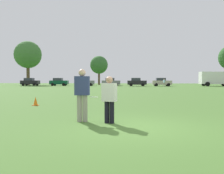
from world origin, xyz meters
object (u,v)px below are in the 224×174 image
object	(u,v)px
parked_car_mid_left	(59,82)
parked_car_center	(85,82)
bystander_field_marshal	(164,82)
player_thrower	(82,92)
parked_car_near_right	(137,82)
parked_car_near_left	(30,82)
traffic_cone	(36,101)
frisbee	(94,97)
player_defender	(109,97)
box_truck	(219,78)
parked_car_mid_right	(111,82)
parked_car_far_right	(162,82)

from	to	relation	value
parked_car_mid_left	parked_car_center	distance (m)	6.23
bystander_field_marshal	player_thrower	bearing A→B (deg)	-98.67
parked_car_near_right	parked_car_near_left	bearing A→B (deg)	178.55
parked_car_near_right	traffic_cone	bearing A→B (deg)	-96.52
parked_car_mid_left	traffic_cone	bearing A→B (deg)	-72.70
frisbee	bystander_field_marshal	xyz separation A→B (m)	(6.16, 43.42, 0.04)
player_defender	bystander_field_marshal	size ratio (longest dim) A/B	0.97
traffic_cone	parked_car_mid_left	bearing A→B (deg)	107.30
parked_car_center	parked_car_near_right	size ratio (longest dim) A/B	1.00
frisbee	parked_car_near_right	xyz separation A→B (m)	(0.49, 47.05, 0.06)
box_truck	bystander_field_marshal	distance (m)	13.56
parked_car_near_left	parked_car_mid_left	xyz separation A→B (m)	(6.95, 0.33, 0.00)
player_thrower	player_defender	xyz separation A→B (m)	(0.97, -0.19, -0.15)
player_defender	parked_car_mid_right	distance (m)	48.76
traffic_cone	parked_car_near_right	world-z (taller)	parked_car_near_right
bystander_field_marshal	traffic_cone	bearing A→B (deg)	-105.26
player_thrower	traffic_cone	xyz separation A→B (m)	(-3.87, 4.92, -0.79)
parked_car_mid_right	box_truck	distance (m)	23.95
parked_car_near_left	parked_car_center	bearing A→B (deg)	2.67
parked_car_near_left	parked_car_far_right	bearing A→B (deg)	-0.67
frisbee	parked_car_near_left	xyz separation A→B (m)	(-24.64, 47.68, 0.06)
frisbee	parked_car_mid_right	bearing A→B (deg)	96.40
traffic_cone	bystander_field_marshal	world-z (taller)	bystander_field_marshal
player_defender	parked_car_near_left	xyz separation A→B (m)	(-25.17, 47.74, 0.05)
frisbee	parked_car_near_left	distance (m)	53.67
parked_car_mid_left	parked_car_mid_right	bearing A→B (deg)	1.53
player_defender	parked_car_mid_right	size ratio (longest dim) A/B	0.36
parked_car_mid_right	parked_car_near_right	xyz separation A→B (m)	(5.92, -1.29, 0.00)
parked_car_mid_left	box_truck	bearing A→B (deg)	1.50
player_thrower	parked_car_near_left	world-z (taller)	parked_car_near_left
parked_car_mid_left	player_defender	bearing A→B (deg)	-69.25
parked_car_mid_right	box_truck	xyz separation A→B (m)	(23.93, 0.62, 0.83)
player_defender	parked_car_mid_left	world-z (taller)	parked_car_mid_left
parked_car_near_right	box_truck	world-z (taller)	box_truck
parked_car_near_right	bystander_field_marshal	xyz separation A→B (m)	(5.67, -3.63, -0.02)
parked_car_near_left	box_truck	world-z (taller)	box_truck
frisbee	parked_car_near_right	bearing A→B (deg)	89.40
parked_car_far_right	box_truck	bearing A→B (deg)	7.44
parked_car_near_left	parked_car_mid_right	world-z (taller)	same
parked_car_mid_left	parked_car_near_right	world-z (taller)	same
parked_car_mid_left	parked_car_far_right	xyz separation A→B (m)	(23.65, -0.69, 0.00)
player_defender	frisbee	bearing A→B (deg)	173.62
parked_car_center	bystander_field_marshal	size ratio (longest dim) A/B	2.70
player_thrower	box_truck	world-z (taller)	box_truck
player_defender	frisbee	xyz separation A→B (m)	(-0.53, 0.06, -0.00)
player_thrower	bystander_field_marshal	world-z (taller)	player_thrower
traffic_cone	parked_car_mid_left	xyz separation A→B (m)	(-13.38, 42.95, 0.69)
player_defender	traffic_cone	world-z (taller)	player_defender
player_defender	box_truck	world-z (taller)	box_truck
traffic_cone	parked_car_mid_right	bearing A→B (deg)	91.48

